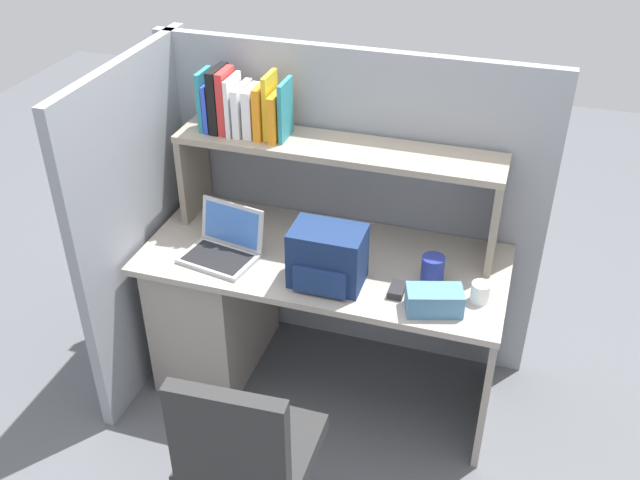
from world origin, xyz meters
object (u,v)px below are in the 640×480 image
at_px(snack_canister, 433,269).
at_px(office_chair, 249,474).
at_px(laptop, 224,246).
at_px(backpack, 327,258).
at_px(paper_cup, 480,292).
at_px(tissue_box, 434,300).
at_px(computer_mouse, 397,290).

height_order(snack_canister, office_chair, office_chair).
xyz_separation_m(laptop, backpack, (0.49, -0.05, 0.07)).
relative_size(laptop, paper_cup, 4.20).
relative_size(backpack, office_chair, 0.32).
xyz_separation_m(tissue_box, snack_canister, (-0.04, 0.19, 0.01)).
bearing_deg(paper_cup, laptop, -179.58).
relative_size(paper_cup, office_chair, 0.09).
relative_size(computer_mouse, tissue_box, 0.47).
relative_size(computer_mouse, snack_canister, 0.87).
bearing_deg(laptop, tissue_box, -6.62).
xyz_separation_m(computer_mouse, snack_canister, (0.12, 0.12, 0.04)).
relative_size(laptop, computer_mouse, 3.37).
bearing_deg(laptop, snack_canister, 5.25).
bearing_deg(backpack, office_chair, -94.38).
xyz_separation_m(paper_cup, tissue_box, (-0.17, -0.12, 0.01)).
bearing_deg(tissue_box, paper_cup, 18.74).
bearing_deg(laptop, office_chair, -62.33).
distance_m(backpack, paper_cup, 0.63).
bearing_deg(paper_cup, office_chair, -129.43).
distance_m(computer_mouse, snack_canister, 0.18).
bearing_deg(office_chair, backpack, -97.40).
xyz_separation_m(laptop, snack_canister, (0.90, 0.08, 0.01)).
height_order(backpack, computer_mouse, backpack).
height_order(laptop, snack_canister, laptop).
xyz_separation_m(laptop, office_chair, (0.43, -0.82, -0.39)).
height_order(paper_cup, snack_canister, snack_canister).
bearing_deg(snack_canister, computer_mouse, -134.03).
bearing_deg(paper_cup, snack_canister, 160.07).
distance_m(paper_cup, snack_canister, 0.22).
height_order(laptop, office_chair, laptop).
relative_size(paper_cup, tissue_box, 0.38).
height_order(backpack, office_chair, backpack).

